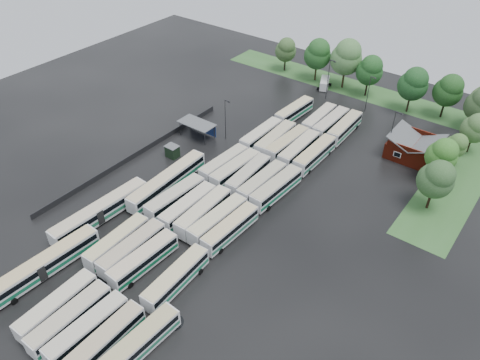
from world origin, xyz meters
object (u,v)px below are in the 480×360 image
Objects in this scene: artic_bus_west_a at (43,266)px; minibus at (325,83)px; brick_building at (414,150)px; artic_bus_east at (121,360)px.

minibus is (2.65, 83.24, -0.57)m from artic_bus_west_a.
minibus is (-30.65, 17.58, -0.51)m from brick_building.
brick_building is at bearing -52.93° from minibus.
artic_bus_west_a is at bearing -114.92° from minibus.
artic_bus_west_a is 21.72m from artic_bus_east.
artic_bus_east is at bearing -6.34° from artic_bus_west_a.
artic_bus_east is at bearing -99.73° from brick_building.
artic_bus_east is 3.12× the size of minibus.
artic_bus_east is (-11.85, -69.09, 0.04)m from brick_building.
minibus is at bearing 104.59° from artic_bus_east.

